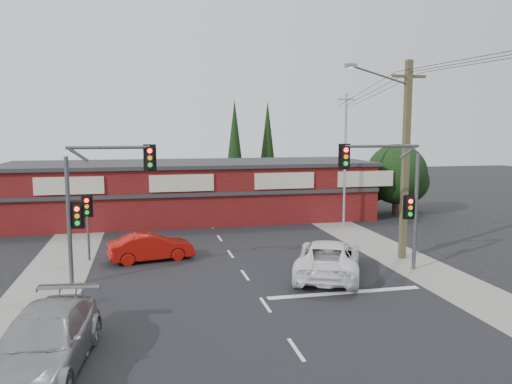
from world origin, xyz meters
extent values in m
plane|color=black|center=(0.00, 0.00, 0.00)|extent=(120.00, 120.00, 0.00)
cube|color=black|center=(0.00, 5.00, 0.01)|extent=(14.00, 70.00, 0.01)
cube|color=gray|center=(-8.50, 5.00, 0.01)|extent=(3.00, 70.00, 0.02)
cube|color=gray|center=(8.50, 5.00, 0.01)|extent=(3.00, 70.00, 0.02)
cube|color=silver|center=(3.50, -1.50, 0.01)|extent=(6.50, 0.35, 0.01)
imported|color=white|center=(3.70, 0.96, 0.82)|extent=(4.86, 6.49, 1.64)
imported|color=#999B9D|center=(-7.14, -5.85, 0.83)|extent=(2.94, 5.92, 1.65)
imported|color=#A9110A|center=(-4.13, 5.38, 0.70)|extent=(4.43, 2.28, 1.39)
cube|color=silver|center=(0.00, -6.13, 0.01)|extent=(0.12, 1.60, 0.01)
cube|color=silver|center=(0.00, -2.18, 0.01)|extent=(0.12, 1.60, 0.01)
cube|color=silver|center=(0.00, 1.78, 0.01)|extent=(0.12, 1.60, 0.01)
cube|color=silver|center=(0.00, 5.74, 0.01)|extent=(0.12, 1.60, 0.01)
cube|color=silver|center=(0.00, 9.69, 0.01)|extent=(0.12, 1.60, 0.01)
cube|color=silver|center=(0.00, 13.65, 0.01)|extent=(0.12, 1.60, 0.01)
cube|color=silver|center=(0.00, 17.60, 0.01)|extent=(0.12, 1.60, 0.01)
cube|color=silver|center=(0.00, 21.56, 0.01)|extent=(0.12, 1.60, 0.01)
cube|color=silver|center=(0.00, 25.52, 0.01)|extent=(0.12, 1.60, 0.01)
cube|color=silver|center=(0.00, 29.47, 0.01)|extent=(0.12, 1.60, 0.01)
cube|color=#541011|center=(-1.00, 17.00, 2.00)|extent=(26.00, 8.00, 4.00)
cube|color=#2D2D30|center=(-1.00, 17.00, 4.10)|extent=(26.40, 8.40, 0.25)
cube|color=beige|center=(-9.00, 12.95, 3.10)|extent=(4.20, 0.12, 1.10)
cube|color=beige|center=(-2.00, 12.95, 3.10)|extent=(4.20, 0.12, 1.10)
cube|color=beige|center=(5.00, 12.95, 3.10)|extent=(4.20, 0.12, 1.10)
cube|color=beige|center=(11.00, 12.95, 3.10)|extent=(4.20, 0.12, 1.10)
cube|color=#2D2D30|center=(-1.00, 12.90, 2.30)|extent=(26.00, 0.15, 0.25)
cylinder|color=#2D2116|center=(14.50, 15.00, 0.90)|extent=(0.50, 0.50, 1.80)
sphere|color=black|center=(14.50, 15.00, 3.20)|extent=(4.60, 4.60, 4.60)
sphere|color=black|center=(16.00, 16.00, 2.50)|extent=(3.40, 3.40, 3.40)
sphere|color=black|center=(13.20, 16.40, 2.30)|extent=(2.80, 2.80, 2.80)
cylinder|color=#2D2116|center=(3.50, 24.00, 1.00)|extent=(0.24, 0.24, 2.00)
cone|color=black|center=(3.50, 24.00, 5.50)|extent=(1.80, 1.80, 7.50)
cylinder|color=#2D2116|center=(7.00, 26.00, 1.00)|extent=(0.24, 0.24, 2.00)
cone|color=black|center=(7.00, 26.00, 5.50)|extent=(1.80, 1.80, 7.50)
cylinder|color=#47494C|center=(-7.50, 2.00, 2.75)|extent=(0.18, 0.18, 5.50)
cylinder|color=#47494C|center=(-5.80, 2.00, 5.85)|extent=(3.40, 0.14, 0.14)
cylinder|color=#47494C|center=(-6.99, 2.00, 5.55)|extent=(0.82, 0.14, 0.63)
cube|color=black|center=(-4.10, 2.00, 5.40)|extent=(0.32, 0.22, 0.95)
cube|color=black|center=(-4.10, 2.07, 5.40)|extent=(0.55, 0.04, 1.15)
cylinder|color=#FF0C07|center=(-4.10, 1.87, 5.70)|extent=(0.20, 0.06, 0.20)
cylinder|color=orange|center=(-4.10, 1.87, 5.40)|extent=(0.20, 0.06, 0.20)
cylinder|color=#0CE526|center=(-4.10, 1.87, 5.10)|extent=(0.20, 0.06, 0.20)
cube|color=black|center=(-7.15, 2.00, 3.00)|extent=(0.32, 0.22, 0.95)
cube|color=black|center=(-7.15, 2.07, 3.00)|extent=(0.55, 0.04, 1.15)
cylinder|color=#FF0C07|center=(-7.15, 1.87, 3.30)|extent=(0.20, 0.06, 0.20)
cylinder|color=orange|center=(-7.15, 1.87, 3.00)|extent=(0.20, 0.06, 0.20)
cylinder|color=#0CE526|center=(-7.15, 1.87, 2.70)|extent=(0.20, 0.06, 0.20)
cylinder|color=#47494C|center=(8.00, 1.00, 2.75)|extent=(0.18, 0.18, 5.50)
cylinder|color=#47494C|center=(6.20, 1.00, 5.85)|extent=(3.60, 0.14, 0.14)
cylinder|color=#47494C|center=(7.46, 1.00, 5.55)|extent=(0.82, 0.14, 0.63)
cube|color=black|center=(4.40, 1.00, 5.40)|extent=(0.32, 0.22, 0.95)
cube|color=black|center=(4.40, 1.07, 5.40)|extent=(0.55, 0.04, 1.15)
cylinder|color=#FF0C07|center=(4.40, 0.87, 5.70)|extent=(0.20, 0.06, 0.20)
cylinder|color=orange|center=(4.40, 0.87, 5.40)|extent=(0.20, 0.06, 0.20)
cylinder|color=#0CE526|center=(4.40, 0.87, 5.10)|extent=(0.20, 0.06, 0.20)
cube|color=black|center=(7.65, 1.00, 3.00)|extent=(0.32, 0.22, 0.95)
cube|color=black|center=(7.65, 1.07, 3.00)|extent=(0.55, 0.04, 1.15)
cylinder|color=#FF0C07|center=(7.65, 0.87, 3.30)|extent=(0.20, 0.06, 0.20)
cylinder|color=orange|center=(7.65, 0.87, 3.00)|extent=(0.20, 0.06, 0.20)
cylinder|color=#0CE526|center=(7.65, 0.87, 2.70)|extent=(0.20, 0.06, 0.20)
cylinder|color=#47494C|center=(-7.20, 6.00, 1.50)|extent=(0.12, 0.12, 3.00)
cube|color=black|center=(-7.20, 6.00, 2.80)|extent=(0.32, 0.22, 0.95)
cube|color=black|center=(-7.20, 6.07, 2.80)|extent=(0.55, 0.04, 1.15)
cylinder|color=#FF0C07|center=(-7.20, 5.87, 3.10)|extent=(0.20, 0.06, 0.20)
cylinder|color=orange|center=(-7.20, 5.87, 2.80)|extent=(0.20, 0.06, 0.20)
cylinder|color=#0CE526|center=(-7.20, 5.87, 2.50)|extent=(0.20, 0.06, 0.20)
cube|color=brown|center=(8.50, 3.00, 5.00)|extent=(0.30, 0.30, 10.00)
cube|color=brown|center=(8.50, 3.00, 9.20)|extent=(1.80, 0.14, 0.14)
cylinder|color=#47494C|center=(6.90, 2.85, 9.20)|extent=(3.23, 0.39, 0.89)
cube|color=slate|center=(5.30, 2.70, 9.60)|extent=(0.55, 0.25, 0.18)
cylinder|color=silver|center=(5.30, 2.70, 9.50)|extent=(0.28, 0.28, 0.05)
cylinder|color=gray|center=(9.00, 12.00, 4.50)|extent=(0.16, 0.16, 9.00)
cube|color=gray|center=(9.00, 12.00, 8.60)|extent=(1.20, 0.10, 0.10)
cylinder|color=black|center=(8.15, 7.50, 8.80)|extent=(0.73, 9.01, 1.22)
cylinder|color=black|center=(8.75, 7.50, 8.80)|extent=(0.52, 9.00, 1.22)
cylinder|color=black|center=(9.34, 7.50, 8.80)|extent=(0.31, 9.00, 1.22)
camera|label=1|loc=(-4.28, -19.85, 6.62)|focal=35.00mm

